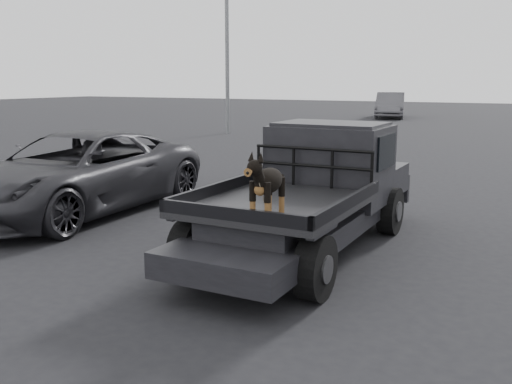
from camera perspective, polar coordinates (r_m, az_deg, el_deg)
The scene contains 7 objects.
ground at distance 7.40m, azimuth -3.44°, elevation -8.16°, with size 120.00×120.00×0.00m, color black.
flatbed_ute at distance 8.25m, azimuth 5.04°, elevation -2.81°, with size 2.00×5.40×0.92m, color black, non-canonical shape.
ute_cab at distance 8.96m, azimuth 7.50°, elevation 4.11°, with size 1.72×1.30×0.88m, color black, non-canonical shape.
headache_rack at distance 8.29m, azimuth 5.66°, elevation 2.43°, with size 1.80×0.08×0.55m, color black, non-canonical shape.
dog at distance 6.29m, azimuth 1.16°, elevation 0.57°, with size 0.32×0.60×0.74m, color black, non-canonical shape.
parked_suv at distance 11.10m, azimuth -17.55°, elevation 1.84°, with size 2.48×5.37×1.49m, color #2B2B2F.
distant_car_a at distance 38.67m, azimuth 13.27°, elevation 8.46°, with size 1.74×5.00×1.65m, color #525156.
Camera 1 is at (3.64, -5.96, 2.44)m, focal length 40.00 mm.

